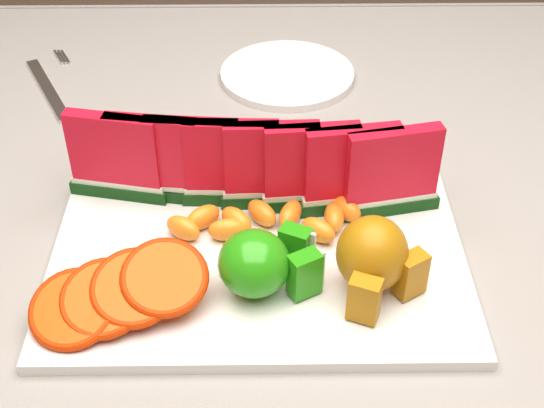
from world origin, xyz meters
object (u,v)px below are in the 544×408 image
object	(u,v)px
apple_cluster	(262,263)
side_plate	(287,74)
platter	(258,248)
pear_cluster	(374,258)
fork	(49,86)

from	to	relation	value
apple_cluster	side_plate	bearing A→B (deg)	85.19
platter	apple_cluster	world-z (taller)	apple_cluster
platter	apple_cluster	size ratio (longest dim) A/B	4.06
pear_cluster	fork	size ratio (longest dim) A/B	0.47
pear_cluster	fork	xyz separation A→B (m)	(-0.38, 0.39, -0.05)
fork	platter	bearing A→B (deg)	-49.56
apple_cluster	fork	world-z (taller)	apple_cluster
apple_cluster	fork	distance (m)	0.48
platter	apple_cluster	xyz separation A→B (m)	(0.00, -0.06, 0.04)
platter	side_plate	xyz separation A→B (m)	(0.04, 0.35, -0.00)
apple_cluster	side_plate	size ratio (longest dim) A/B	0.45
platter	pear_cluster	size ratio (longest dim) A/B	4.57
side_plate	fork	distance (m)	0.32
platter	fork	bearing A→B (deg)	130.44
pear_cluster	side_plate	world-z (taller)	pear_cluster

